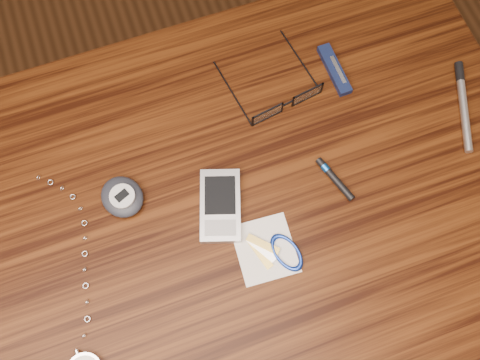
{
  "coord_description": "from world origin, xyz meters",
  "views": [
    {
      "loc": [
        -0.04,
        -0.2,
        1.5
      ],
      "look_at": [
        0.05,
        0.05,
        0.76
      ],
      "focal_mm": 40.0,
      "sensor_mm": 36.0,
      "label": 1
    }
  ],
  "objects_px": {
    "pedometer": "(122,197)",
    "notepad_keys": "(276,251)",
    "pda_phone": "(220,206)",
    "pocket_knife": "(334,70)",
    "silver_pen": "(463,99)",
    "eyeglasses": "(285,101)",
    "desk": "(223,240)"
  },
  "relations": [
    {
      "from": "eyeglasses",
      "to": "silver_pen",
      "type": "height_order",
      "value": "eyeglasses"
    },
    {
      "from": "desk",
      "to": "pedometer",
      "type": "xyz_separation_m",
      "value": [
        -0.12,
        0.08,
        0.11
      ]
    },
    {
      "from": "notepad_keys",
      "to": "eyeglasses",
      "type": "bearing_deg",
      "value": 65.93
    },
    {
      "from": "silver_pen",
      "to": "eyeglasses",
      "type": "bearing_deg",
      "value": 161.68
    },
    {
      "from": "desk",
      "to": "pda_phone",
      "type": "height_order",
      "value": "pda_phone"
    },
    {
      "from": "desk",
      "to": "pda_phone",
      "type": "distance_m",
      "value": 0.11
    },
    {
      "from": "eyeglasses",
      "to": "silver_pen",
      "type": "bearing_deg",
      "value": -18.32
    },
    {
      "from": "pda_phone",
      "to": "notepad_keys",
      "type": "bearing_deg",
      "value": -58.94
    },
    {
      "from": "pda_phone",
      "to": "pocket_knife",
      "type": "relative_size",
      "value": 1.31
    },
    {
      "from": "pda_phone",
      "to": "notepad_keys",
      "type": "xyz_separation_m",
      "value": [
        0.05,
        -0.09,
        -0.0
      ]
    },
    {
      "from": "silver_pen",
      "to": "desk",
      "type": "bearing_deg",
      "value": -171.76
    },
    {
      "from": "pda_phone",
      "to": "pedometer",
      "type": "height_order",
      "value": "pedometer"
    },
    {
      "from": "desk",
      "to": "eyeglasses",
      "type": "xyz_separation_m",
      "value": [
        0.16,
        0.15,
        0.11
      ]
    },
    {
      "from": "pedometer",
      "to": "eyeglasses",
      "type": "bearing_deg",
      "value": 13.22
    },
    {
      "from": "eyeglasses",
      "to": "pedometer",
      "type": "bearing_deg",
      "value": -166.78
    },
    {
      "from": "desk",
      "to": "notepad_keys",
      "type": "distance_m",
      "value": 0.14
    },
    {
      "from": "notepad_keys",
      "to": "pocket_knife",
      "type": "relative_size",
      "value": 1.09
    },
    {
      "from": "eyeglasses",
      "to": "pda_phone",
      "type": "height_order",
      "value": "eyeglasses"
    },
    {
      "from": "desk",
      "to": "pocket_knife",
      "type": "height_order",
      "value": "pocket_knife"
    },
    {
      "from": "desk",
      "to": "silver_pen",
      "type": "relative_size",
      "value": 6.74
    },
    {
      "from": "desk",
      "to": "pedometer",
      "type": "bearing_deg",
      "value": 145.71
    },
    {
      "from": "desk",
      "to": "pocket_knife",
      "type": "relative_size",
      "value": 10.73
    },
    {
      "from": "notepad_keys",
      "to": "pocket_knife",
      "type": "xyz_separation_m",
      "value": [
        0.19,
        0.24,
        0.0
      ]
    },
    {
      "from": "pocket_knife",
      "to": "silver_pen",
      "type": "bearing_deg",
      "value": -34.68
    },
    {
      "from": "pedometer",
      "to": "pocket_knife",
      "type": "relative_size",
      "value": 0.91
    },
    {
      "from": "pedometer",
      "to": "silver_pen",
      "type": "xyz_separation_m",
      "value": [
        0.55,
        -0.02,
        -0.01
      ]
    },
    {
      "from": "pda_phone",
      "to": "silver_pen",
      "type": "bearing_deg",
      "value": 5.14
    },
    {
      "from": "pedometer",
      "to": "notepad_keys",
      "type": "relative_size",
      "value": 0.84
    },
    {
      "from": "eyeglasses",
      "to": "notepad_keys",
      "type": "bearing_deg",
      "value": -114.07
    },
    {
      "from": "desk",
      "to": "silver_pen",
      "type": "xyz_separation_m",
      "value": [
        0.42,
        0.06,
        0.11
      ]
    },
    {
      "from": "pda_phone",
      "to": "pocket_knife",
      "type": "distance_m",
      "value": 0.29
    },
    {
      "from": "desk",
      "to": "notepad_keys",
      "type": "bearing_deg",
      "value": -46.57
    }
  ]
}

